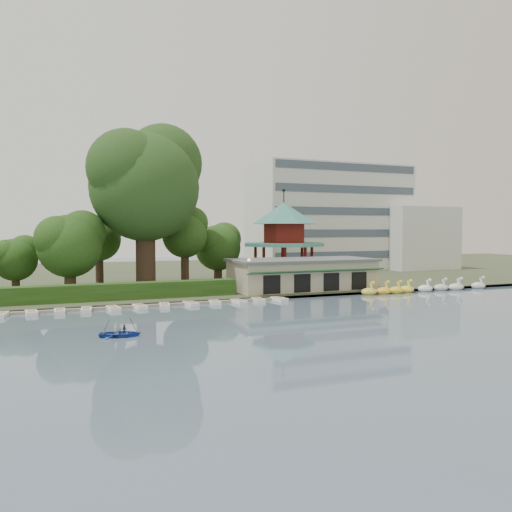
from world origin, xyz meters
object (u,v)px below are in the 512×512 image
boathouse (302,274)px  pavilion (284,233)px  dock (134,306)px  rowboat_with_passengers (120,331)px  big_tree (146,179)px

boathouse → pavilion: size_ratio=1.38×
dock → rowboat_with_passengers: 14.68m
big_tree → rowboat_with_passengers: big_tree is taller
boathouse → rowboat_with_passengers: boathouse is taller
boathouse → big_tree: 23.21m
big_tree → pavilion: bearing=10.3°
boathouse → big_tree: (-18.82, 6.25, 12.06)m
boathouse → pavilion: 11.43m
dock → boathouse: boathouse is taller
dock → pavilion: pavilion is taller
pavilion → rowboat_with_passengers: pavilion is taller
boathouse → pavilion: (2.00, 10.03, 5.11)m
dock → big_tree: (3.18, 11.02, 14.31)m
dock → big_tree: bearing=73.9°
pavilion → big_tree: big_tree is taller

